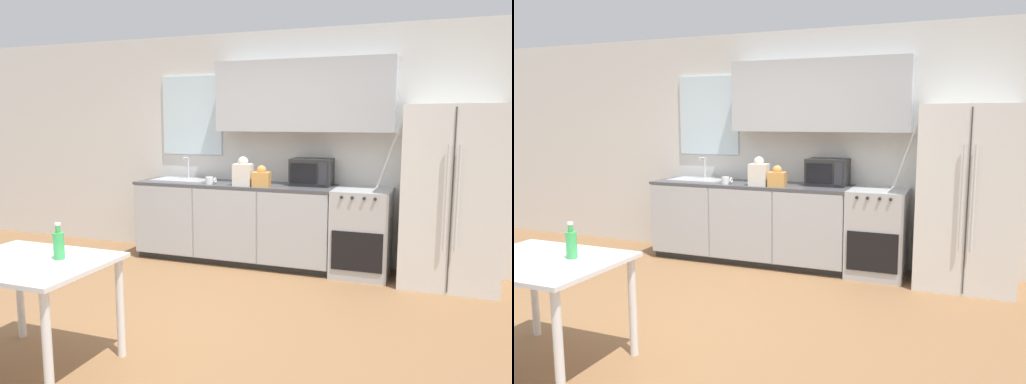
# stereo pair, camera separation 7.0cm
# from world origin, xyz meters

# --- Properties ---
(ground_plane) EXTENTS (12.00, 12.00, 0.00)m
(ground_plane) POSITION_xyz_m (0.00, 0.00, 0.00)
(ground_plane) COLOR olive
(wall_back) EXTENTS (12.00, 0.38, 2.70)m
(wall_back) POSITION_xyz_m (0.08, 2.16, 1.48)
(wall_back) COLOR silver
(wall_back) RESTS_ON ground_plane
(kitchen_counter) EXTENTS (2.39, 0.64, 0.94)m
(kitchen_counter) POSITION_xyz_m (-0.33, 1.86, 0.47)
(kitchen_counter) COLOR #333333
(kitchen_counter) RESTS_ON ground_plane
(oven_range) EXTENTS (0.60, 0.64, 0.94)m
(oven_range) POSITION_xyz_m (1.16, 1.85, 0.47)
(oven_range) COLOR #B7BABC
(oven_range) RESTS_ON ground_plane
(refrigerator) EXTENTS (0.94, 0.74, 1.82)m
(refrigerator) POSITION_xyz_m (2.04, 1.82, 0.91)
(refrigerator) COLOR silver
(refrigerator) RESTS_ON ground_plane
(kitchen_sink) EXTENTS (0.67, 0.40, 0.28)m
(kitchen_sink) POSITION_xyz_m (-1.03, 1.86, 0.95)
(kitchen_sink) COLOR #B7BABC
(kitchen_sink) RESTS_ON kitchen_counter
(microwave) EXTENTS (0.45, 0.33, 0.30)m
(microwave) POSITION_xyz_m (0.56, 1.97, 1.09)
(microwave) COLOR #282828
(microwave) RESTS_ON kitchen_counter
(coffee_mug) EXTENTS (0.13, 0.09, 0.08)m
(coffee_mug) POSITION_xyz_m (-0.56, 1.68, 0.98)
(coffee_mug) COLOR white
(coffee_mug) RESTS_ON kitchen_counter
(grocery_bag_0) EXTENTS (0.21, 0.18, 0.24)m
(grocery_bag_0) POSITION_xyz_m (0.06, 1.69, 1.04)
(grocery_bag_0) COLOR #DB994C
(grocery_bag_0) RESTS_ON kitchen_counter
(grocery_bag_1) EXTENTS (0.22, 0.19, 0.33)m
(grocery_bag_1) POSITION_xyz_m (-0.16, 1.69, 1.08)
(grocery_bag_1) COLOR silver
(grocery_bag_1) RESTS_ON kitchen_counter
(dining_table) EXTENTS (1.04, 0.82, 0.75)m
(dining_table) POSITION_xyz_m (-0.61, -1.02, 0.64)
(dining_table) COLOR white
(dining_table) RESTS_ON ground_plane
(drink_bottle) EXTENTS (0.07, 0.07, 0.25)m
(drink_bottle) POSITION_xyz_m (-0.43, -0.92, 0.85)
(drink_bottle) COLOR #3FB259
(drink_bottle) RESTS_ON dining_table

